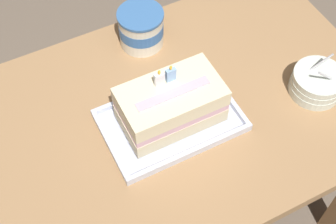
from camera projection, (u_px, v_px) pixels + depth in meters
The scene contains 6 objects.
ground_plane at pixel (166, 219), 1.83m from camera, with size 8.00×8.00×0.00m, color #6B5B4C.
dining_table at pixel (166, 135), 1.33m from camera, with size 1.19×0.73×0.71m.
foil_tray at pixel (170, 121), 1.23m from camera, with size 0.35×0.23×0.02m.
birthday_cake at pixel (171, 104), 1.17m from camera, with size 0.25×0.14×0.16m.
bowl_stack at pixel (317, 83), 1.27m from camera, with size 0.14×0.14×0.12m.
ice_cream_tub at pixel (141, 28), 1.35m from camera, with size 0.13×0.13×0.11m.
Camera 1 is at (-0.32, -0.63, 1.74)m, focal length 51.00 mm.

